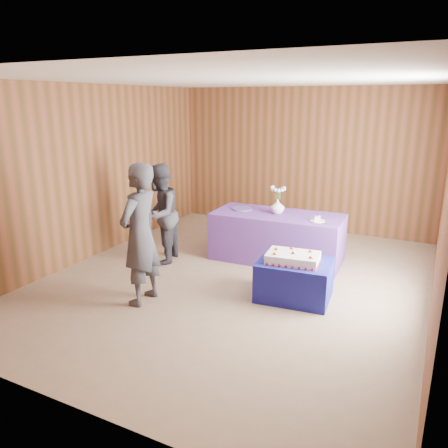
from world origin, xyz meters
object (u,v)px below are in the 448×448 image
Objects in this scene: serving_table at (277,237)px; guest_right at (160,214)px; guest_left at (140,235)px; sheet_cake at (293,258)px; vase at (277,206)px; cake_table at (294,280)px.

guest_right is (-1.58, -0.90, 0.40)m from serving_table.
guest_left is 1.14× the size of guest_right.
sheet_cake is 1.49m from vase.
guest_left is (-1.67, -0.94, 0.63)m from cake_table.
vase is at bearing 113.83° from cake_table.
sheet_cake is 1.91m from guest_left.
guest_right is (-2.26, 0.32, 0.52)m from cake_table.
serving_table is 1.14× the size of guest_left.
cake_table is 4.02× the size of vase.
sheet_cake reaches higher than cake_table.
serving_table is (-0.68, 1.22, 0.12)m from cake_table.
guest_right is at bearing -156.11° from guest_left.
sheet_cake is at bearing -119.57° from cake_table.
sheet_cake is 0.41× the size of guest_left.
guest_left is at bearing -116.99° from serving_table.
guest_left reaches higher than guest_right.
sheet_cake is (0.66, -1.26, 0.18)m from serving_table.
cake_table is at bearing -60.77° from vase.
guest_right is (-0.59, 1.27, -0.11)m from guest_left.
guest_right reaches higher than sheet_cake.
vase reaches higher than serving_table.
guest_right is at bearing -149.28° from vase.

